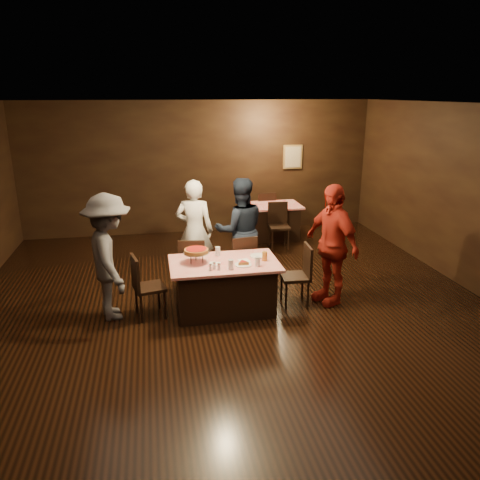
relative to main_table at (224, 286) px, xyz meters
name	(u,v)px	position (x,y,z in m)	size (l,w,h in m)	color
room	(241,178)	(0.13, -0.68, 1.75)	(10.00, 10.04, 3.02)	black
main_table	(224,286)	(0.00, 0.00, 0.00)	(1.60, 1.00, 0.77)	red
back_table	(271,221)	(1.60, 3.43, 0.00)	(1.30, 0.90, 0.77)	red
chair_far_left	(193,265)	(-0.40, 0.75, 0.09)	(0.42, 0.42, 0.95)	black
chair_far_right	(241,262)	(0.40, 0.75, 0.09)	(0.42, 0.42, 0.95)	black
chair_end_left	(149,286)	(-1.10, 0.00, 0.09)	(0.42, 0.42, 0.95)	black
chair_end_right	(295,275)	(1.10, 0.00, 0.09)	(0.42, 0.42, 0.95)	black
chair_back_near	(279,226)	(1.60, 2.73, 0.09)	(0.42, 0.42, 0.95)	black
chair_back_far	(265,211)	(1.60, 4.03, 0.09)	(0.42, 0.42, 0.95)	black
diner_white_jacket	(195,231)	(-0.31, 1.31, 0.50)	(0.65, 0.43, 1.78)	white
diner_navy_hoodie	(240,230)	(0.46, 1.14, 0.52)	(0.88, 0.68, 1.81)	black
diner_grey_knit	(109,257)	(-1.63, 0.10, 0.53)	(1.19, 0.68, 1.84)	#4F4F54
diner_red_shirt	(331,244)	(1.66, 0.01, 0.55)	(1.10, 0.46, 1.88)	#AB2418
pizza_stand	(196,251)	(-0.40, 0.05, 0.57)	(0.38, 0.38, 0.22)	black
plate_with_slice	(243,264)	(0.25, -0.18, 0.41)	(0.25, 0.25, 0.06)	white
plate_empty	(258,256)	(0.55, 0.15, 0.39)	(0.25, 0.25, 0.01)	white
glass_front_left	(231,264)	(0.05, -0.30, 0.46)	(0.08, 0.08, 0.14)	silver
glass_front_right	(258,261)	(0.45, -0.25, 0.46)	(0.08, 0.08, 0.14)	silver
glass_amber	(265,256)	(0.60, -0.05, 0.46)	(0.08, 0.08, 0.14)	#BF7F26
glass_back	(218,251)	(-0.05, 0.30, 0.46)	(0.08, 0.08, 0.14)	silver
condiments	(215,266)	(-0.18, -0.28, 0.43)	(0.17, 0.10, 0.09)	silver
napkin_center	(244,261)	(0.30, 0.00, 0.39)	(0.16, 0.16, 0.01)	white
napkin_left	(214,264)	(-0.15, -0.05, 0.39)	(0.16, 0.16, 0.01)	white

